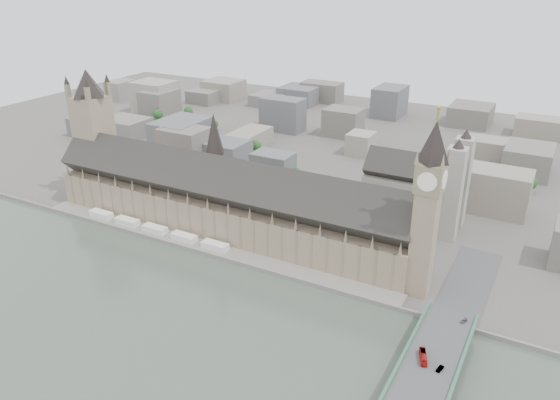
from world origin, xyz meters
The scene contains 14 objects.
ground centered at (0.00, 0.00, 0.00)m, with size 900.00×900.00×0.00m, color #595651.
embankment_wall centered at (0.00, -15.00, 1.50)m, with size 600.00×1.50×3.00m, color slate.
river_terrace centered at (0.00, -7.50, 1.00)m, with size 270.00×15.00×2.00m, color slate.
terrace_tents centered at (-40.00, -7.00, 4.00)m, with size 118.00×7.00×4.00m.
palace_of_westminster centered at (0.00, 19.70, 22.71)m, with size 265.00×40.73×55.44m.
elizabeth_tower centered at (138.00, 8.00, 58.09)m, with size 17.00×17.00×107.50m.
victoria_tower centered at (-122.00, 26.00, 55.20)m, with size 30.00×30.00×100.00m.
central_tower centered at (-10.00, 26.00, 57.92)m, with size 13.00×13.00×48.00m.
westminster_abbey centered at (110.92, 95.00, 25.08)m, with size 68.00×36.00×64.00m.
city_skyline_inland centered at (0.00, 245.00, 19.00)m, with size 720.00×360.00×38.00m, color gray, non-canonical shape.
park_trees centered at (-10.00, 60.00, 7.50)m, with size 110.00×30.00×15.00m, color #1C491A, non-canonical shape.
red_bus_north centered at (158.39, -59.33, 11.81)m, with size 2.63×11.23×3.13m, color red.
car_silver centered at (166.69, -62.69, 11.04)m, with size 1.68×4.80×1.58m, color gray.
car_approach centered at (168.67, -22.48, 10.91)m, with size 1.84×4.52×1.31m, color gray.
Camera 1 is at (194.79, -259.15, 172.58)m, focal length 35.00 mm.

